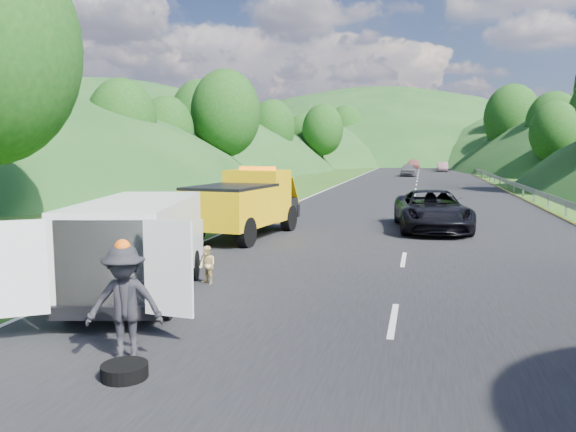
% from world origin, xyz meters
% --- Properties ---
extents(ground, '(320.00, 320.00, 0.00)m').
position_xyz_m(ground, '(0.00, 0.00, 0.00)').
color(ground, '#38661E').
rests_on(ground, ground).
extents(road_surface, '(14.00, 200.00, 0.02)m').
position_xyz_m(road_surface, '(3.00, 40.00, 0.01)').
color(road_surface, black).
rests_on(road_surface, ground).
extents(guardrail, '(0.06, 140.00, 1.52)m').
position_xyz_m(guardrail, '(10.30, 52.50, 0.00)').
color(guardrail, gray).
rests_on(guardrail, ground).
extents(tree_line_left, '(14.00, 140.00, 14.00)m').
position_xyz_m(tree_line_left, '(-19.00, 60.00, 0.00)').
color(tree_line_left, '#265519').
rests_on(tree_line_left, ground).
extents(hills_backdrop, '(201.00, 288.60, 44.00)m').
position_xyz_m(hills_backdrop, '(6.50, 134.70, 0.00)').
color(hills_backdrop, '#2D5B23').
rests_on(hills_backdrop, ground).
extents(tow_truck, '(2.88, 6.18, 2.56)m').
position_xyz_m(tow_truck, '(-2.80, 7.12, 1.25)').
color(tow_truck, black).
rests_on(tow_truck, ground).
extents(white_van, '(3.92, 6.43, 2.13)m').
position_xyz_m(white_van, '(-2.43, -1.48, 1.21)').
color(white_van, black).
rests_on(white_van, ground).
extents(woman, '(0.55, 0.64, 1.49)m').
position_xyz_m(woman, '(-3.69, 1.12, 0.00)').
color(woman, white).
rests_on(woman, ground).
extents(child, '(0.56, 0.54, 0.92)m').
position_xyz_m(child, '(-1.43, -0.15, 0.00)').
color(child, tan).
rests_on(child, ground).
extents(worker, '(1.29, 0.98, 1.77)m').
position_xyz_m(worker, '(-0.84, -4.97, 0.00)').
color(worker, black).
rests_on(worker, ground).
extents(suitcase, '(0.42, 0.31, 0.60)m').
position_xyz_m(suitcase, '(-4.38, 0.57, 0.30)').
color(suitcase, '#585742').
rests_on(suitcase, ground).
extents(spare_tire, '(0.65, 0.65, 0.20)m').
position_xyz_m(spare_tire, '(-0.52, -5.58, 0.00)').
color(spare_tire, black).
rests_on(spare_tire, ground).
extents(passing_suv, '(3.23, 5.95, 1.58)m').
position_xyz_m(passing_suv, '(3.87, 10.39, 0.00)').
color(passing_suv, black).
rests_on(passing_suv, ground).
extents(dist_car_a, '(1.81, 4.49, 1.53)m').
position_xyz_m(dist_car_a, '(1.87, 56.86, 0.00)').
color(dist_car_a, '#49494E').
rests_on(dist_car_a, ground).
extents(dist_car_b, '(1.47, 4.21, 1.39)m').
position_xyz_m(dist_car_b, '(6.41, 73.01, 0.00)').
color(dist_car_b, '#754E59').
rests_on(dist_car_b, ground).
extents(dist_car_c, '(2.11, 5.18, 1.50)m').
position_xyz_m(dist_car_c, '(2.07, 85.64, 0.00)').
color(dist_car_c, '#A75853').
rests_on(dist_car_c, ground).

